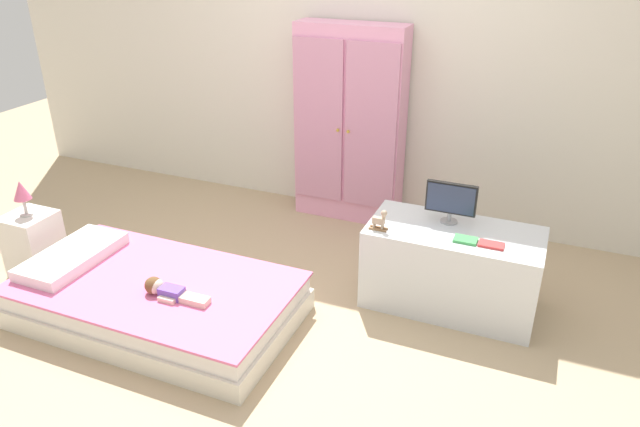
# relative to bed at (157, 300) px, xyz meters

# --- Properties ---
(ground_plane) EXTENTS (10.00, 10.00, 0.02)m
(ground_plane) POSITION_rel_bed_xyz_m (0.61, 0.30, -0.13)
(ground_plane) COLOR tan
(back_wall) EXTENTS (6.40, 0.05, 2.70)m
(back_wall) POSITION_rel_bed_xyz_m (0.61, 1.88, 1.23)
(back_wall) COLOR silver
(back_wall) RESTS_ON ground_plane
(bed) EXTENTS (1.59, 0.90, 0.24)m
(bed) POSITION_rel_bed_xyz_m (0.00, 0.00, 0.00)
(bed) COLOR silver
(bed) RESTS_ON ground_plane
(pillow) EXTENTS (0.32, 0.64, 0.07)m
(pillow) POSITION_rel_bed_xyz_m (-0.59, -0.00, 0.16)
(pillow) COLOR white
(pillow) RESTS_ON bed
(doll) EXTENTS (0.39, 0.13, 0.10)m
(doll) POSITION_rel_bed_xyz_m (0.14, -0.09, 0.16)
(doll) COLOR #6B4CB2
(doll) RESTS_ON bed
(nightstand) EXTENTS (0.28, 0.28, 0.42)m
(nightstand) POSITION_rel_bed_xyz_m (-1.04, 0.11, 0.09)
(nightstand) COLOR silver
(nightstand) RESTS_ON ground_plane
(table_lamp) EXTENTS (0.11, 0.11, 0.23)m
(table_lamp) POSITION_rel_bed_xyz_m (-1.04, 0.11, 0.46)
(table_lamp) COLOR #B7B2AD
(table_lamp) RESTS_ON nightstand
(wardrobe) EXTENTS (0.81, 0.28, 1.47)m
(wardrobe) POSITION_rel_bed_xyz_m (0.54, 1.71, 0.62)
(wardrobe) COLOR #E599BC
(wardrobe) RESTS_ON ground_plane
(tv_stand) EXTENTS (0.99, 0.49, 0.50)m
(tv_stand) POSITION_rel_bed_xyz_m (1.53, 0.79, 0.13)
(tv_stand) COLOR silver
(tv_stand) RESTS_ON ground_plane
(tv_monitor) EXTENTS (0.29, 0.10, 0.25)m
(tv_monitor) POSITION_rel_bed_xyz_m (1.47, 0.87, 0.52)
(tv_monitor) COLOR #99999E
(tv_monitor) RESTS_ON tv_stand
(rocking_horse_toy) EXTENTS (0.11, 0.04, 0.13)m
(rocking_horse_toy) POSITION_rel_bed_xyz_m (1.13, 0.62, 0.44)
(rocking_horse_toy) COLOR #8E6642
(rocking_horse_toy) RESTS_ON tv_stand
(book_green) EXTENTS (0.13, 0.09, 0.02)m
(book_green) POSITION_rel_bed_xyz_m (1.60, 0.68, 0.39)
(book_green) COLOR #429E51
(book_green) RESTS_ON tv_stand
(book_red) EXTENTS (0.14, 0.08, 0.01)m
(book_red) POSITION_rel_bed_xyz_m (1.74, 0.68, 0.39)
(book_red) COLOR #CC3838
(book_red) RESTS_ON tv_stand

